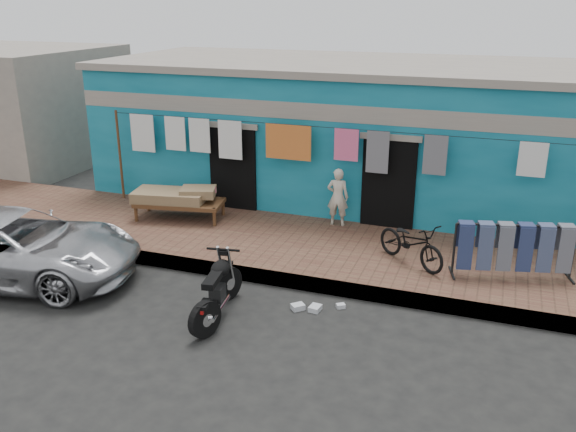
{
  "coord_description": "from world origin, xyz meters",
  "views": [
    {
      "loc": [
        3.42,
        -7.49,
        4.77
      ],
      "look_at": [
        0.0,
        2.0,
        1.15
      ],
      "focal_mm": 38.0,
      "sensor_mm": 36.0,
      "label": 1
    }
  ],
  "objects_px": {
    "motorcycle": "(216,288)",
    "jeans_rack": "(513,249)",
    "seated_person": "(338,197)",
    "charpoy": "(180,204)",
    "car": "(13,246)",
    "bicycle": "(412,238)"
  },
  "relations": [
    {
      "from": "motorcycle",
      "to": "jeans_rack",
      "type": "bearing_deg",
      "value": 21.81
    },
    {
      "from": "seated_person",
      "to": "charpoy",
      "type": "height_order",
      "value": "seated_person"
    },
    {
      "from": "bicycle",
      "to": "motorcycle",
      "type": "relative_size",
      "value": 0.95
    },
    {
      "from": "car",
      "to": "motorcycle",
      "type": "xyz_separation_m",
      "value": [
        4.01,
        -0.05,
        -0.14
      ]
    },
    {
      "from": "motorcycle",
      "to": "seated_person",
      "type": "bearing_deg",
      "value": 69.09
    },
    {
      "from": "seated_person",
      "to": "jeans_rack",
      "type": "distance_m",
      "value": 3.77
    },
    {
      "from": "motorcycle",
      "to": "jeans_rack",
      "type": "distance_m",
      "value": 5.04
    },
    {
      "from": "car",
      "to": "motorcycle",
      "type": "distance_m",
      "value": 4.01
    },
    {
      "from": "motorcycle",
      "to": "jeans_rack",
      "type": "xyz_separation_m",
      "value": [
        4.32,
        2.59,
        0.25
      ]
    },
    {
      "from": "seated_person",
      "to": "jeans_rack",
      "type": "xyz_separation_m",
      "value": [
        3.48,
        -1.43,
        -0.12
      ]
    },
    {
      "from": "charpoy",
      "to": "seated_person",
      "type": "bearing_deg",
      "value": 12.78
    },
    {
      "from": "charpoy",
      "to": "jeans_rack",
      "type": "relative_size",
      "value": 0.99
    },
    {
      "from": "car",
      "to": "charpoy",
      "type": "xyz_separation_m",
      "value": [
        1.53,
        3.21,
        -0.06
      ]
    },
    {
      "from": "bicycle",
      "to": "motorcycle",
      "type": "distance_m",
      "value": 3.65
    },
    {
      "from": "car",
      "to": "charpoy",
      "type": "bearing_deg",
      "value": -37.45
    },
    {
      "from": "car",
      "to": "bicycle",
      "type": "height_order",
      "value": "car"
    },
    {
      "from": "seated_person",
      "to": "jeans_rack",
      "type": "height_order",
      "value": "seated_person"
    },
    {
      "from": "bicycle",
      "to": "motorcycle",
      "type": "height_order",
      "value": "bicycle"
    },
    {
      "from": "charpoy",
      "to": "jeans_rack",
      "type": "bearing_deg",
      "value": -5.68
    },
    {
      "from": "seated_person",
      "to": "jeans_rack",
      "type": "bearing_deg",
      "value": 151.77
    },
    {
      "from": "bicycle",
      "to": "charpoy",
      "type": "height_order",
      "value": "bicycle"
    },
    {
      "from": "car",
      "to": "seated_person",
      "type": "distance_m",
      "value": 6.27
    }
  ]
}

